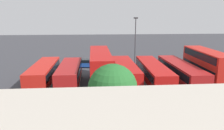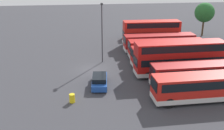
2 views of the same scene
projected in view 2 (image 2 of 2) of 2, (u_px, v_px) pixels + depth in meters
ground_plane at (92, 69)px, 37.79m from camera, size 140.00×140.00×0.00m
bus_double_decker_near_end at (151, 32)px, 48.54m from camera, size 2.85×10.32×4.55m
bus_single_deck_second at (159, 42)px, 45.38m from camera, size 2.61×12.03×2.95m
bus_single_deck_third at (166, 48)px, 41.92m from camera, size 2.88×11.96×2.95m
bus_single_deck_fourth at (169, 56)px, 38.48m from camera, size 2.69×10.99×2.95m
bus_double_decker_fifth at (180, 57)px, 35.13m from camera, size 2.76×11.97×4.55m
bus_single_deck_sixth at (193, 74)px, 31.76m from camera, size 2.68×10.12×2.95m
bus_single_deck_seventh at (201, 87)px, 28.52m from camera, size 2.73×10.67×2.95m
box_truck_blue at (145, 30)px, 53.72m from camera, size 3.13×7.69×3.20m
car_hatchback_silver at (100, 81)px, 32.36m from camera, size 4.75×2.29×1.43m
lamp_post_tall at (102, 29)px, 38.96m from camera, size 0.70×0.30×8.85m
waste_bin_yellow at (72, 98)px, 28.48m from camera, size 0.60×0.60×0.95m
tree_midleft at (205, 13)px, 54.87m from camera, size 4.01×4.01×6.85m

